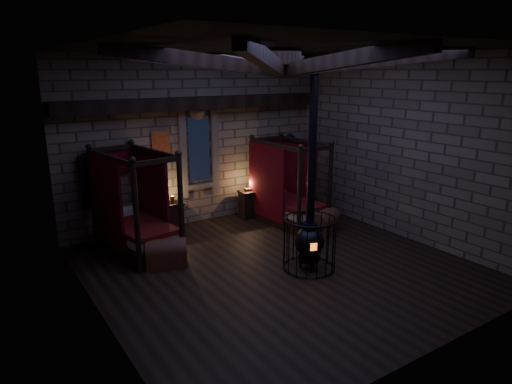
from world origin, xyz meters
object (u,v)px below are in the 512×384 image
stove (309,239)px  bed_left (135,226)px  bed_right (287,203)px  trunk_right (324,223)px  trunk_left (166,254)px

stove → bed_left: bearing=152.5°
bed_right → stove: stove is taller
trunk_right → bed_right: bearing=81.4°
bed_left → bed_right: (3.90, -0.29, -0.02)m
bed_left → stove: stove is taller
bed_left → trunk_right: (4.17, -1.44, -0.28)m
bed_right → stove: bearing=-120.2°
trunk_left → stove: 2.88m
bed_left → trunk_right: 4.42m
bed_right → bed_left: bearing=173.8°
trunk_left → trunk_right: bearing=17.9°
bed_left → stove: (2.52, -2.85, 0.09)m
trunk_left → stove: bearing=-14.2°
bed_left → trunk_right: bed_left is taller
bed_right → stove: size_ratio=0.52×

